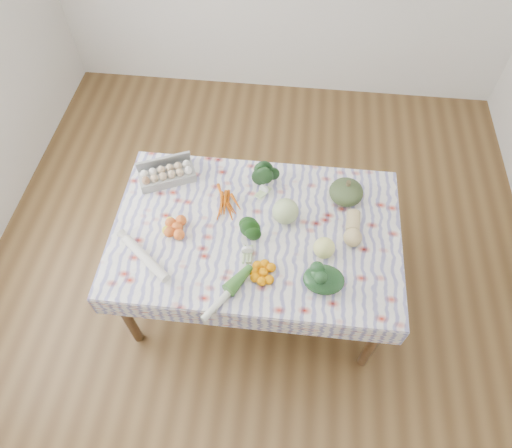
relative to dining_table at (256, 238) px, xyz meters
name	(u,v)px	position (x,y,z in m)	size (l,w,h in m)	color
ground	(256,289)	(0.00, 0.00, -0.68)	(4.50, 4.50, 0.00)	brown
dining_table	(256,238)	(0.00, 0.00, 0.00)	(1.60, 1.00, 0.75)	brown
tablecloth	(256,230)	(0.00, 0.00, 0.08)	(1.66, 1.06, 0.01)	white
egg_carton	(167,176)	(-0.58, 0.31, 0.13)	(0.34, 0.14, 0.09)	#A2A29D
carrot_bunch	(228,203)	(-0.19, 0.16, 0.10)	(0.20, 0.18, 0.04)	#C7550B
kale_bunch	(268,180)	(0.04, 0.32, 0.15)	(0.16, 0.14, 0.14)	#193918
kabocha_squash	(346,192)	(0.51, 0.28, 0.15)	(0.20, 0.20, 0.13)	#3E4F2A
cabbage	(285,211)	(0.16, 0.09, 0.16)	(0.15, 0.15, 0.15)	#B0C781
butternut_squash	(353,228)	(0.55, 0.04, 0.14)	(0.10, 0.23, 0.10)	tan
orange_cluster	(177,227)	(-0.45, -0.06, 0.12)	(0.20, 0.20, 0.07)	orange
broccoli	(247,240)	(-0.04, -0.12, 0.14)	(0.16, 0.16, 0.12)	#174212
mandarin_cluster	(263,272)	(0.07, -0.29, 0.11)	(0.18, 0.18, 0.05)	orange
grapefruit	(324,248)	(0.39, -0.12, 0.14)	(0.12, 0.12, 0.12)	#EAED7F
spinach_bag	(324,280)	(0.39, -0.31, 0.13)	(0.22, 0.18, 0.10)	#163519
daikon	(146,258)	(-0.58, -0.27, 0.11)	(0.05, 0.05, 0.38)	white
leek	(227,294)	(-0.11, -0.43, 0.10)	(0.04, 0.04, 0.37)	silver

